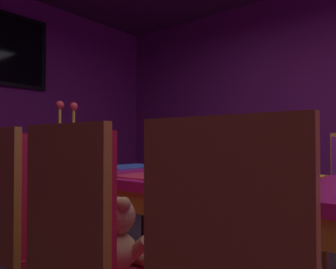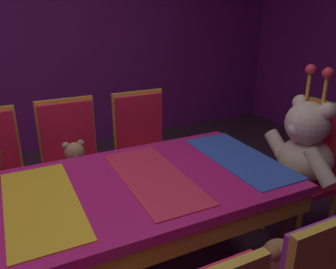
# 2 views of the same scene
# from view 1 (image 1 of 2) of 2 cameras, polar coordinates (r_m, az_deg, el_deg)

# --- Properties ---
(wall_right) EXTENTS (0.12, 6.40, 2.80)m
(wall_right) POSITION_cam_1_polar(r_m,az_deg,el_deg) (4.24, 26.98, 5.33)
(wall_right) COLOR #721E72
(wall_right) RESTS_ON ground_plane
(banquet_table) EXTENTS (0.90, 2.02, 0.75)m
(banquet_table) POSITION_cam_1_polar(r_m,az_deg,el_deg) (1.78, 9.14, -10.12)
(banquet_table) COLOR #C61E72
(banquet_table) RESTS_ON ground_plane
(teddy_left_0) EXTENTS (0.26, 0.33, 0.31)m
(teddy_left_0) POSITION_cam_1_polar(r_m,az_deg,el_deg) (0.97, 15.93, -21.44)
(teddy_left_0) COLOR olive
(teddy_left_0) RESTS_ON chair_left_0
(chair_left_1) EXTENTS (0.42, 0.41, 0.98)m
(chair_left_1) POSITION_cam_1_polar(r_m,az_deg,el_deg) (1.16, -14.39, -17.87)
(chair_left_1) COLOR red
(chair_left_1) RESTS_ON ground_plane
(teddy_left_1) EXTENTS (0.22, 0.29, 0.27)m
(teddy_left_1) POSITION_cam_1_polar(r_m,az_deg,el_deg) (1.25, -8.86, -17.59)
(teddy_left_1) COLOR tan
(teddy_left_1) RESTS_ON chair_left_1
(chair_left_2) EXTENTS (0.42, 0.41, 0.98)m
(chair_left_2) POSITION_cam_1_polar(r_m,az_deg,el_deg) (1.63, -25.66, -12.87)
(chair_left_2) COLOR red
(chair_left_2) RESTS_ON ground_plane
(chair_right_1) EXTENTS (0.42, 0.41, 0.98)m
(chair_right_1) POSITION_cam_1_polar(r_m,az_deg,el_deg) (2.55, 18.89, -8.59)
(chair_right_1) COLOR red
(chair_right_1) RESTS_ON ground_plane
(teddy_right_1) EXTENTS (0.24, 0.31, 0.29)m
(teddy_right_1) POSITION_cam_1_polar(r_m,az_deg,el_deg) (2.42, 17.70, -9.32)
(teddy_right_1) COLOR beige
(teddy_right_1) RESTS_ON chair_right_1
(chair_right_2) EXTENTS (0.42, 0.41, 0.98)m
(chair_right_2) POSITION_cam_1_polar(r_m,az_deg,el_deg) (2.77, 8.72, -8.06)
(chair_right_2) COLOR purple
(chair_right_2) RESTS_ON ground_plane
(teddy_right_2) EXTENTS (0.24, 0.31, 0.29)m
(teddy_right_2) POSITION_cam_1_polar(r_m,az_deg,el_deg) (2.65, 7.12, -8.67)
(teddy_right_2) COLOR olive
(teddy_right_2) RESTS_ON chair_right_2
(throne_chair) EXTENTS (0.41, 0.42, 0.98)m
(throne_chair) POSITION_cam_1_polar(r_m,az_deg,el_deg) (2.88, -18.81, -7.74)
(throne_chair) COLOR red
(throne_chair) RESTS_ON ground_plane
(king_teddy_bear) EXTENTS (0.62, 0.48, 0.79)m
(king_teddy_bear) POSITION_cam_1_polar(r_m,az_deg,el_deg) (2.73, -16.95, -5.68)
(king_teddy_bear) COLOR beige
(king_teddy_bear) RESTS_ON throne_chair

